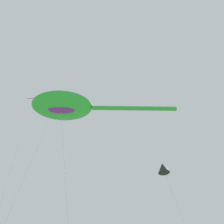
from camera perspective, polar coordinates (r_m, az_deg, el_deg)
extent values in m
ellipsoid|color=green|center=(20.61, -12.13, 1.39)|extent=(6.32, 5.71, 1.03)
cylinder|color=green|center=(20.20, 5.48, 0.90)|extent=(6.51, 3.94, 0.37)
ellipsoid|color=purple|center=(20.30, -12.32, 0.44)|extent=(2.43, 1.89, 0.37)
cylinder|color=#B2B2B7|center=(15.52, -11.07, -19.12)|extent=(2.14, 2.42, 14.97)
cube|color=pink|center=(25.75, -19.06, 3.18)|extent=(0.92, 1.00, 0.99)
cylinder|color=#B2B2B7|center=(20.99, -24.66, -16.42)|extent=(0.55, 0.93, 18.97)
cone|color=black|center=(23.76, 12.39, -13.23)|extent=(1.55, 1.57, 1.06)
cone|color=white|center=(28.06, -13.57, 2.10)|extent=(1.02, 1.15, 0.92)
cylinder|color=#B2B2B7|center=(24.16, -22.17, -18.07)|extent=(2.28, 4.41, 20.67)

